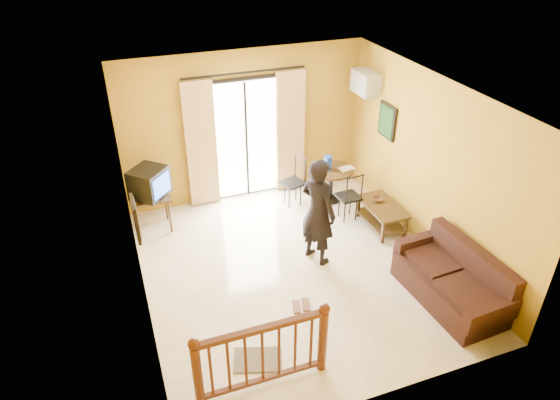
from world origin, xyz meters
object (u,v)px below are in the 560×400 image
object	(u,v)px
dining_table	(331,176)
sofa	(453,281)
television	(149,183)
coffee_table	(382,212)
standing_person	(318,212)

from	to	relation	value
dining_table	sofa	size ratio (longest dim) A/B	0.44
dining_table	sofa	xyz separation A→B (m)	(0.45, -3.11, -0.21)
sofa	television	bearing A→B (deg)	135.40
coffee_table	sofa	bearing A→B (deg)	-89.86
television	sofa	distance (m)	5.00
dining_table	standing_person	size ratio (longest dim) A/B	0.45
coffee_table	standing_person	world-z (taller)	standing_person
dining_table	standing_person	world-z (taller)	standing_person
coffee_table	sofa	size ratio (longest dim) A/B	0.54
coffee_table	television	bearing A→B (deg)	160.56
television	dining_table	world-z (taller)	television
sofa	coffee_table	bearing A→B (deg)	86.99
dining_table	standing_person	bearing A→B (deg)	-122.11
television	sofa	world-z (taller)	television
sofa	dining_table	bearing A→B (deg)	95.06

